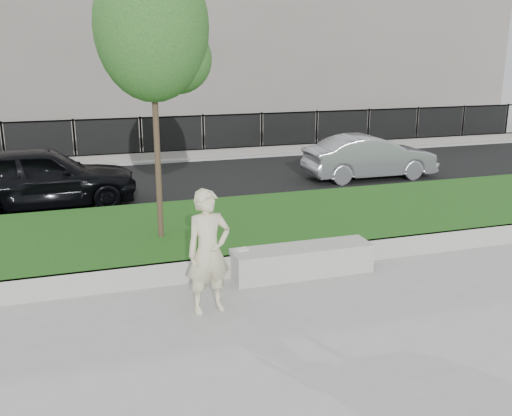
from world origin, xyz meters
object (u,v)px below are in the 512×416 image
object	(u,v)px
man	(209,252)
car_silver	(370,157)
young_tree	(156,32)
car_dark	(41,177)
book	(242,249)
stone_bench	(302,260)

from	to	relation	value
man	car_silver	xyz separation A→B (m)	(6.74, 7.35, -0.25)
car_silver	young_tree	bearing A→B (deg)	124.85
man	car_dark	distance (m)	7.33
book	car_dark	xyz separation A→B (m)	(-3.42, 5.78, 0.29)
stone_bench	car_silver	size ratio (longest dim) A/B	0.63
book	car_silver	distance (m)	8.62
young_tree	car_silver	size ratio (longest dim) A/B	1.28
young_tree	car_dark	world-z (taller)	young_tree
book	car_silver	world-z (taller)	car_silver
young_tree	car_dark	distance (m)	5.84
stone_bench	man	world-z (taller)	man
stone_bench	car_dark	distance (m)	7.45
car_dark	book	bearing A→B (deg)	-151.29
man	car_dark	xyz separation A→B (m)	(-2.59, 6.85, -0.13)
young_tree	car_silver	world-z (taller)	young_tree
book	car_silver	size ratio (longest dim) A/B	0.05
book	car_silver	xyz separation A→B (m)	(5.91, 6.28, 0.17)
stone_bench	young_tree	bearing A→B (deg)	140.91
man	young_tree	xyz separation A→B (m)	(-0.24, 2.64, 3.17)
young_tree	car_dark	bearing A→B (deg)	119.11
stone_bench	young_tree	size ratio (longest dim) A/B	0.49
book	car_dark	size ratio (longest dim) A/B	0.05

